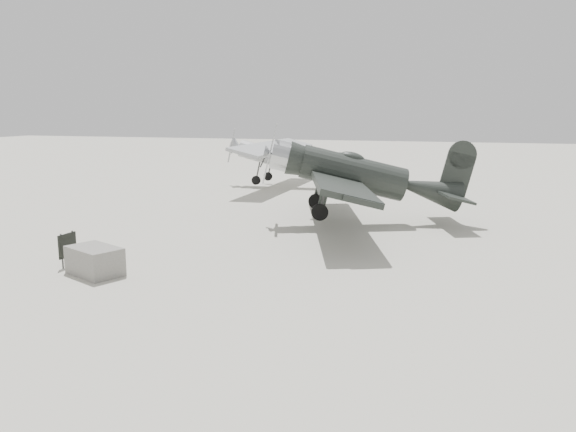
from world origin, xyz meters
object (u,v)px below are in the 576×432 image
object	(u,v)px
highwing_monoplane	(284,156)
equipment_block	(95,261)
lowwing_monoplane	(362,176)
sign_board	(67,246)

from	to	relation	value
highwing_monoplane	equipment_block	distance (m)	21.70
highwing_monoplane	lowwing_monoplane	bearing A→B (deg)	-56.21
lowwing_monoplane	equipment_block	world-z (taller)	lowwing_monoplane
lowwing_monoplane	sign_board	xyz separation A→B (m)	(-8.22, -9.87, -1.54)
highwing_monoplane	equipment_block	size ratio (longest dim) A/B	6.67
lowwing_monoplane	equipment_block	bearing A→B (deg)	-140.31
highwing_monoplane	sign_board	bearing A→B (deg)	-91.83
lowwing_monoplane	highwing_monoplane	bearing A→B (deg)	105.48
equipment_block	sign_board	world-z (taller)	sign_board
lowwing_monoplane	sign_board	world-z (taller)	lowwing_monoplane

